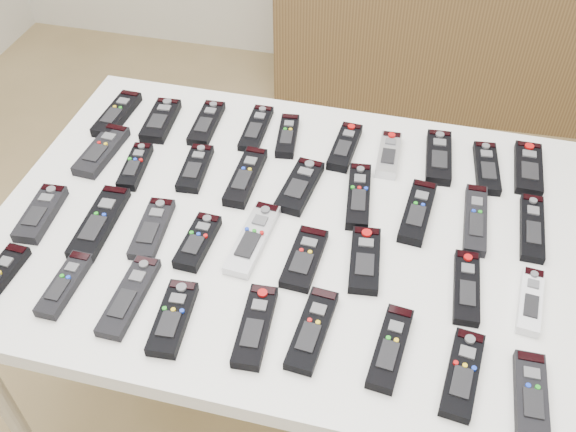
% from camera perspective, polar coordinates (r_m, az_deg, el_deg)
% --- Properties ---
extents(ground, '(4.00, 4.00, 0.00)m').
position_cam_1_polar(ground, '(1.97, 1.17, -18.12)').
color(ground, olive).
rests_on(ground, ground).
extents(table, '(1.25, 0.88, 0.78)m').
position_cam_1_polar(table, '(1.41, -0.00, -2.26)').
color(table, white).
rests_on(table, ground).
extents(sideboard, '(1.49, 0.45, 0.74)m').
position_cam_1_polar(sideboard, '(3.00, 13.93, 15.88)').
color(sideboard, '#503820').
rests_on(sideboard, ground).
extents(remote_0, '(0.06, 0.18, 0.02)m').
position_cam_1_polar(remote_0, '(1.71, -14.96, 8.74)').
color(remote_0, black).
rests_on(remote_0, table).
extents(remote_1, '(0.07, 0.17, 0.02)m').
position_cam_1_polar(remote_1, '(1.66, -11.25, 8.34)').
color(remote_1, black).
rests_on(remote_1, table).
extents(remote_2, '(0.06, 0.17, 0.02)m').
position_cam_1_polar(remote_2, '(1.64, -7.25, 8.20)').
color(remote_2, black).
rests_on(remote_2, table).
extents(remote_3, '(0.05, 0.17, 0.02)m').
position_cam_1_polar(remote_3, '(1.61, -2.85, 7.80)').
color(remote_3, black).
rests_on(remote_3, table).
extents(remote_4, '(0.06, 0.16, 0.02)m').
position_cam_1_polar(remote_4, '(1.58, -0.05, 7.14)').
color(remote_4, black).
rests_on(remote_4, table).
extents(remote_5, '(0.06, 0.17, 0.02)m').
position_cam_1_polar(remote_5, '(1.55, 5.07, 6.15)').
color(remote_5, black).
rests_on(remote_5, table).
extents(remote_6, '(0.05, 0.15, 0.02)m').
position_cam_1_polar(remote_6, '(1.54, 8.93, 5.39)').
color(remote_6, '#B7B7BC').
rests_on(remote_6, table).
extents(remote_7, '(0.07, 0.18, 0.02)m').
position_cam_1_polar(remote_7, '(1.55, 13.25, 5.12)').
color(remote_7, black).
rests_on(remote_7, table).
extents(remote_8, '(0.07, 0.18, 0.02)m').
position_cam_1_polar(remote_8, '(1.56, 17.24, 4.10)').
color(remote_8, black).
rests_on(remote_8, table).
extents(remote_9, '(0.06, 0.18, 0.02)m').
position_cam_1_polar(remote_9, '(1.59, 20.59, 4.01)').
color(remote_9, black).
rests_on(remote_9, table).
extents(remote_10, '(0.07, 0.18, 0.02)m').
position_cam_1_polar(remote_10, '(1.60, -16.23, 5.60)').
color(remote_10, black).
rests_on(remote_10, table).
extents(remote_11, '(0.06, 0.15, 0.02)m').
position_cam_1_polar(remote_11, '(1.53, -13.42, 4.32)').
color(remote_11, black).
rests_on(remote_11, table).
extents(remote_12, '(0.07, 0.16, 0.02)m').
position_cam_1_polar(remote_12, '(1.50, -8.25, 4.24)').
color(remote_12, black).
rests_on(remote_12, table).
extents(remote_13, '(0.05, 0.19, 0.02)m').
position_cam_1_polar(remote_13, '(1.46, -3.78, 3.51)').
color(remote_13, black).
rests_on(remote_13, table).
extents(remote_14, '(0.08, 0.18, 0.02)m').
position_cam_1_polar(remote_14, '(1.44, 1.06, 2.67)').
color(remote_14, black).
rests_on(remote_14, table).
extents(remote_15, '(0.07, 0.20, 0.02)m').
position_cam_1_polar(remote_15, '(1.42, 6.29, 1.78)').
color(remote_15, black).
rests_on(remote_15, table).
extents(remote_16, '(0.07, 0.19, 0.02)m').
position_cam_1_polar(remote_16, '(1.40, 11.44, 0.35)').
color(remote_16, black).
rests_on(remote_16, table).
extents(remote_17, '(0.05, 0.20, 0.02)m').
position_cam_1_polar(remote_17, '(1.42, 16.32, -0.29)').
color(remote_17, black).
rests_on(remote_17, table).
extents(remote_18, '(0.05, 0.19, 0.02)m').
position_cam_1_polar(remote_18, '(1.44, 20.87, -0.96)').
color(remote_18, black).
rests_on(remote_18, table).
extents(remote_19, '(0.07, 0.17, 0.02)m').
position_cam_1_polar(remote_19, '(1.47, -21.12, 0.22)').
color(remote_19, black).
rests_on(remote_19, table).
extents(remote_20, '(0.07, 0.21, 0.02)m').
position_cam_1_polar(remote_20, '(1.41, -16.41, -0.53)').
color(remote_20, black).
rests_on(remote_20, table).
extents(remote_21, '(0.07, 0.17, 0.02)m').
position_cam_1_polar(remote_21, '(1.37, -11.98, -1.10)').
color(remote_21, black).
rests_on(remote_21, table).
extents(remote_22, '(0.06, 0.15, 0.02)m').
position_cam_1_polar(remote_22, '(1.33, -8.02, -2.28)').
color(remote_22, black).
rests_on(remote_22, table).
extents(remote_23, '(0.07, 0.21, 0.02)m').
position_cam_1_polar(remote_23, '(1.32, -3.15, -2.02)').
color(remote_23, '#B7B7BC').
rests_on(remote_23, table).
extents(remote_24, '(0.07, 0.16, 0.02)m').
position_cam_1_polar(remote_24, '(1.29, 1.47, -3.77)').
color(remote_24, black).
rests_on(remote_24, table).
extents(remote_25, '(0.08, 0.17, 0.02)m').
position_cam_1_polar(remote_25, '(1.29, 6.84, -3.90)').
color(remote_25, black).
rests_on(remote_25, table).
extents(remote_26, '(0.05, 0.18, 0.02)m').
position_cam_1_polar(remote_26, '(1.28, 15.59, -6.11)').
color(remote_26, black).
rests_on(remote_26, table).
extents(remote_27, '(0.05, 0.16, 0.02)m').
position_cam_1_polar(remote_27, '(1.30, 20.75, -7.08)').
color(remote_27, silver).
rests_on(remote_27, table).
extents(remote_29, '(0.05, 0.16, 0.02)m').
position_cam_1_polar(remote_29, '(1.31, -19.22, -5.76)').
color(remote_29, black).
rests_on(remote_29, table).
extents(remote_30, '(0.05, 0.19, 0.02)m').
position_cam_1_polar(remote_30, '(1.26, -13.93, -6.94)').
color(remote_30, black).
rests_on(remote_30, table).
extents(remote_31, '(0.07, 0.17, 0.02)m').
position_cam_1_polar(remote_31, '(1.21, -10.19, -8.91)').
color(remote_31, black).
rests_on(remote_31, table).
extents(remote_32, '(0.06, 0.18, 0.02)m').
position_cam_1_polar(remote_32, '(1.18, -2.93, -9.75)').
color(remote_32, black).
rests_on(remote_32, table).
extents(remote_33, '(0.07, 0.18, 0.02)m').
position_cam_1_polar(remote_33, '(1.18, 2.16, -10.06)').
color(remote_33, black).
rests_on(remote_33, table).
extents(remote_34, '(0.06, 0.18, 0.02)m').
position_cam_1_polar(remote_34, '(1.17, 9.08, -11.49)').
color(remote_34, black).
rests_on(remote_34, table).
extents(remote_35, '(0.07, 0.18, 0.02)m').
position_cam_1_polar(remote_35, '(1.16, 15.25, -13.40)').
color(remote_35, black).
rests_on(remote_35, table).
extents(remote_36, '(0.05, 0.16, 0.02)m').
position_cam_1_polar(remote_36, '(1.18, 20.78, -14.66)').
color(remote_36, black).
rests_on(remote_36, table).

